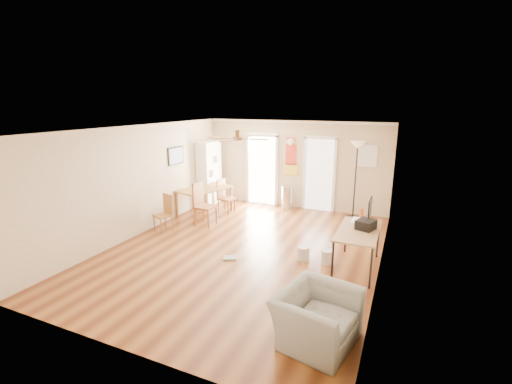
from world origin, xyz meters
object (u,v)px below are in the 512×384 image
at_px(dining_table, 205,201).
at_px(wastebasket_a, 303,253).
at_px(computer_desk, 357,249).
at_px(dining_chair_right_b, 205,205).
at_px(trash_can, 287,198).
at_px(armchair, 317,317).
at_px(torchiere_lamp, 355,180).
at_px(bookshelf, 209,173).
at_px(wastebasket_b, 327,257).
at_px(dining_chair_right_a, 226,197).
at_px(printer, 366,225).
at_px(dining_chair_near, 163,213).

distance_m(dining_table, wastebasket_a, 3.92).
bearing_deg(computer_desk, dining_chair_right_b, 166.49).
bearing_deg(trash_can, armchair, -67.59).
height_order(torchiere_lamp, computer_desk, torchiere_lamp).
xyz_separation_m(bookshelf, wastebasket_b, (4.32, -2.74, -0.84)).
xyz_separation_m(trash_can, torchiere_lamp, (1.93, -0.02, 0.71)).
xyz_separation_m(dining_table, wastebasket_b, (3.93, -1.82, -0.23)).
height_order(dining_chair_right_b, wastebasket_a, dining_chair_right_b).
xyz_separation_m(dining_chair_right_b, wastebasket_b, (3.38, -0.97, -0.41)).
height_order(dining_chair_right_a, wastebasket_a, dining_chair_right_a).
height_order(bookshelf, wastebasket_b, bookshelf).
bearing_deg(trash_can, computer_desk, -51.89).
height_order(wastebasket_b, armchair, armchair).
bearing_deg(computer_desk, armchair, -94.46).
relative_size(bookshelf, armchair, 1.83).
xyz_separation_m(bookshelf, computer_desk, (4.87, -2.72, -0.59)).
bearing_deg(trash_can, dining_chair_right_a, -144.72).
relative_size(trash_can, wastebasket_b, 2.48).
bearing_deg(dining_table, wastebasket_b, -24.77).
height_order(dining_chair_right_a, wastebasket_b, dining_chair_right_a).
relative_size(dining_table, torchiere_lamp, 0.71).
relative_size(dining_chair_right_a, dining_chair_right_b, 0.87).
height_order(bookshelf, torchiere_lamp, torchiere_lamp).
bearing_deg(torchiere_lamp, trash_can, 179.45).
height_order(dining_chair_right_b, armchair, dining_chair_right_b).
xyz_separation_m(wastebasket_b, armchair, (0.37, -2.35, 0.21)).
bearing_deg(printer, computer_desk, -119.15).
bearing_deg(dining_table, printer, -20.14).
relative_size(bookshelf, torchiere_lamp, 0.93).
xyz_separation_m(printer, wastebasket_a, (-1.15, -0.16, -0.73)).
height_order(bookshelf, wastebasket_a, bookshelf).
relative_size(dining_table, wastebasket_b, 5.33).
height_order(dining_chair_near, computer_desk, dining_chair_near).
bearing_deg(bookshelf, computer_desk, -18.51).
xyz_separation_m(bookshelf, torchiere_lamp, (4.35, 0.39, 0.08)).
bearing_deg(dining_table, dining_chair_near, -96.64).
bearing_deg(dining_chair_right_a, printer, -110.59).
height_order(torchiere_lamp, printer, torchiere_lamp).
relative_size(computer_desk, printer, 4.21).
distance_m(dining_table, armchair, 5.99).
bearing_deg(torchiere_lamp, wastebasket_a, -99.19).
bearing_deg(wastebasket_a, dining_chair_near, 176.73).
bearing_deg(torchiere_lamp, bookshelf, -174.89).
distance_m(torchiere_lamp, wastebasket_b, 3.26).
bearing_deg(wastebasket_b, trash_can, 121.11).
distance_m(trash_can, printer, 4.00).
xyz_separation_m(dining_chair_near, torchiere_lamp, (4.15, 2.95, 0.60)).
bearing_deg(dining_table, dining_chair_right_b, -56.96).
bearing_deg(trash_can, torchiere_lamp, -0.55).
bearing_deg(torchiere_lamp, wastebasket_b, -90.54).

